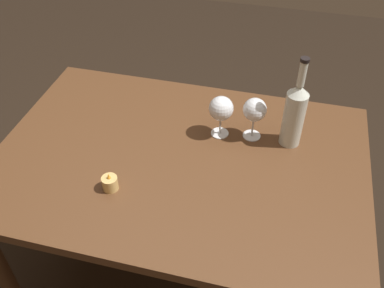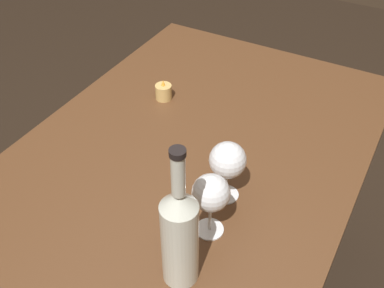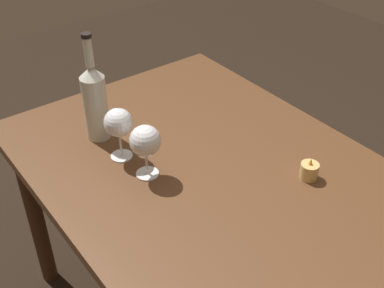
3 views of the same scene
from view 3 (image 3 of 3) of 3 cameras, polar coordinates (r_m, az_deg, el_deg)
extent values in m
cube|color=#56351E|center=(1.44, 2.68, -3.86)|extent=(1.30, 0.90, 0.04)
cylinder|color=#412816|center=(1.95, -17.61, -7.67)|extent=(0.06, 0.06, 0.70)
cylinder|color=#412816|center=(2.22, 0.53, 0.19)|extent=(0.06, 0.06, 0.70)
cylinder|color=white|center=(1.43, -5.15, -3.41)|extent=(0.07, 0.07, 0.00)
cylinder|color=white|center=(1.40, -5.23, -2.12)|extent=(0.01, 0.01, 0.08)
sphere|color=white|center=(1.36, -5.40, 0.38)|extent=(0.09, 0.09, 0.09)
cylinder|color=beige|center=(1.36, -5.40, 0.31)|extent=(0.07, 0.07, 0.03)
cylinder|color=white|center=(1.51, -8.08, -1.37)|extent=(0.07, 0.07, 0.00)
cylinder|color=white|center=(1.48, -8.22, -0.01)|extent=(0.01, 0.01, 0.08)
sphere|color=white|center=(1.44, -8.47, 2.47)|extent=(0.08, 0.08, 0.08)
cylinder|color=beige|center=(1.44, -8.47, 2.44)|extent=(0.07, 0.07, 0.03)
cylinder|color=silver|center=(1.55, -11.00, 4.10)|extent=(0.08, 0.08, 0.21)
cone|color=silver|center=(1.49, -11.53, 8.11)|extent=(0.08, 0.08, 0.03)
cylinder|color=silver|center=(1.46, -11.82, 10.29)|extent=(0.03, 0.03, 0.09)
cylinder|color=black|center=(1.44, -12.07, 12.12)|extent=(0.03, 0.03, 0.01)
cylinder|color=#DBB266|center=(1.44, 13.31, -3.03)|extent=(0.05, 0.05, 0.05)
cylinder|color=white|center=(1.44, 13.28, -3.22)|extent=(0.04, 0.04, 0.03)
cone|color=#F99E2D|center=(1.42, 13.50, -1.96)|extent=(0.01, 0.01, 0.02)
camera|label=1|loc=(2.12, 25.02, 37.04)|focal=40.35mm
camera|label=2|loc=(1.73, -33.64, 29.13)|focal=43.90mm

